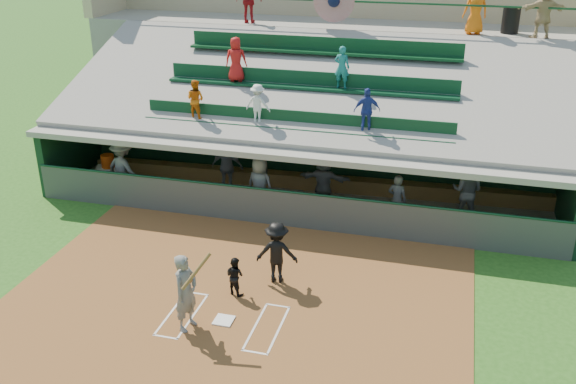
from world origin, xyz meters
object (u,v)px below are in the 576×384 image
(white_table, at_px, (109,176))
(trash_bin, at_px, (511,20))
(catcher, at_px, (235,276))
(water_cooler, at_px, (108,161))
(home_plate, at_px, (224,320))
(batter_at_plate, at_px, (186,292))

(white_table, xyz_separation_m, trash_bin, (12.58, 6.44, 4.67))
(catcher, bearing_deg, water_cooler, -18.98)
(water_cooler, bearing_deg, home_plate, -44.69)
(home_plate, xyz_separation_m, trash_bin, (6.14, 12.80, 5.01))
(trash_bin, bearing_deg, white_table, -152.91)
(catcher, bearing_deg, batter_at_plate, 91.16)
(home_plate, distance_m, trash_bin, 15.06)
(home_plate, height_order, batter_at_plate, batter_at_plate)
(home_plate, relative_size, batter_at_plate, 0.22)
(home_plate, relative_size, water_cooler, 1.00)
(white_table, distance_m, trash_bin, 14.89)
(trash_bin, bearing_deg, batter_at_plate, -117.31)
(trash_bin, bearing_deg, water_cooler, -152.82)
(catcher, relative_size, water_cooler, 2.27)
(water_cooler, xyz_separation_m, trash_bin, (12.56, 6.45, 4.13))
(white_table, bearing_deg, batter_at_plate, -69.05)
(home_plate, height_order, white_table, white_table)
(water_cooler, relative_size, trash_bin, 0.48)
(catcher, bearing_deg, white_table, -18.94)
(home_plate, distance_m, white_table, 9.06)
(home_plate, height_order, water_cooler, water_cooler)
(home_plate, bearing_deg, white_table, 135.36)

